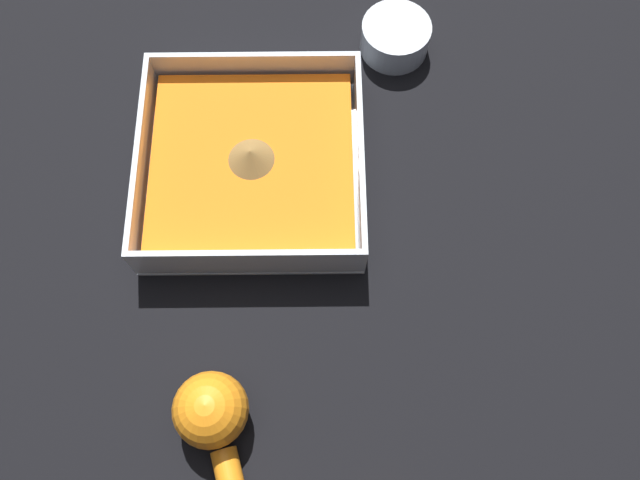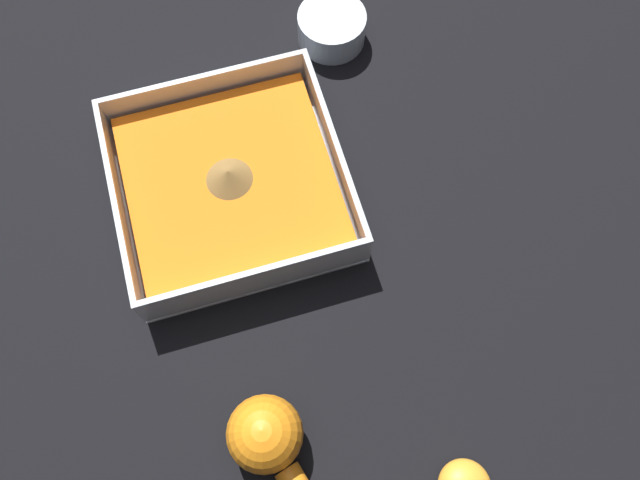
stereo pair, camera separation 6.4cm
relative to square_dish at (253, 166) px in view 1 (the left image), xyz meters
The scene contains 4 objects.
ground_plane 0.03m from the square_dish, 36.66° to the right, with size 4.00×4.00×0.00m, color black.
square_dish is the anchor object (origin of this frame).
spice_bowl 0.24m from the square_dish, 43.98° to the right, with size 0.08×0.08×0.04m.
lemon_squeezer 0.29m from the square_dish, behind, with size 0.22×0.10×0.07m.
Camera 1 is at (-0.35, -0.05, 0.63)m, focal length 35.00 mm.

